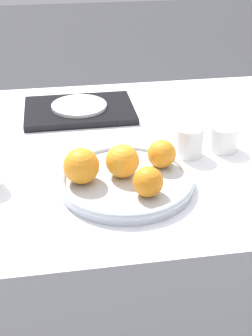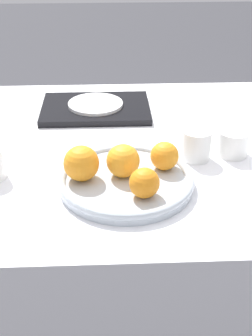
{
  "view_description": "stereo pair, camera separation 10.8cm",
  "coord_description": "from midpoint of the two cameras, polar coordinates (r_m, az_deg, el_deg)",
  "views": [
    {
      "loc": [
        -0.21,
        -1.13,
        1.36
      ],
      "look_at": [
        -0.06,
        -0.21,
        0.82
      ],
      "focal_mm": 50.0,
      "sensor_mm": 36.0,
      "label": 1
    },
    {
      "loc": [
        -0.1,
        -1.14,
        1.36
      ],
      "look_at": [
        -0.06,
        -0.21,
        0.82
      ],
      "focal_mm": 50.0,
      "sensor_mm": 36.0,
      "label": 2
    }
  ],
  "objects": [
    {
      "name": "side_plate",
      "position": [
        1.49,
        -1.66,
        7.75
      ],
      "size": [
        0.17,
        0.17,
        0.01
      ],
      "color": "white",
      "rests_on": "serving_tray"
    },
    {
      "name": "cup_2",
      "position": [
        1.22,
        11.08,
        2.72
      ],
      "size": [
        0.07,
        0.07,
        0.08
      ],
      "color": "white",
      "rests_on": "table"
    },
    {
      "name": "table",
      "position": [
        1.51,
        4.04,
        -10.27
      ],
      "size": [
        1.32,
        0.96,
        0.77
      ],
      "color": "white",
      "rests_on": "ground_plane"
    },
    {
      "name": "serving_tray",
      "position": [
        1.49,
        -1.65,
        7.22
      ],
      "size": [
        0.34,
        0.24,
        0.02
      ],
      "color": "black",
      "rests_on": "table"
    },
    {
      "name": "orange_0",
      "position": [
        1.09,
        2.48,
        0.81
      ],
      "size": [
        0.08,
        0.08,
        0.08
      ],
      "color": "orange",
      "rests_on": "fruit_platter"
    },
    {
      "name": "ground_plane",
      "position": [
        1.78,
        3.57,
        -19.7
      ],
      "size": [
        12.0,
        12.0,
        0.0
      ],
      "primitive_type": "plane",
      "color": "#38383D"
    },
    {
      "name": "orange_1",
      "position": [
        1.07,
        -2.62,
        0.49
      ],
      "size": [
        0.08,
        0.08,
        0.08
      ],
      "color": "orange",
      "rests_on": "fruit_platter"
    },
    {
      "name": "fruit_platter",
      "position": [
        1.1,
        2.82,
        -1.62
      ],
      "size": [
        0.32,
        0.32,
        0.03
      ],
      "color": "#B2BCC6",
      "rests_on": "table"
    },
    {
      "name": "orange_3",
      "position": [
        1.12,
        7.46,
        1.4
      ],
      "size": [
        0.07,
        0.07,
        0.07
      ],
      "color": "orange",
      "rests_on": "fruit_platter"
    },
    {
      "name": "cup_1",
      "position": [
        1.27,
        15.33,
        2.88
      ],
      "size": [
        0.08,
        0.08,
        0.07
      ],
      "color": "white",
      "rests_on": "table"
    },
    {
      "name": "orange_2",
      "position": [
        1.02,
        5.3,
        -1.92
      ],
      "size": [
        0.07,
        0.07,
        0.07
      ],
      "color": "orange",
      "rests_on": "fruit_platter"
    }
  ]
}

